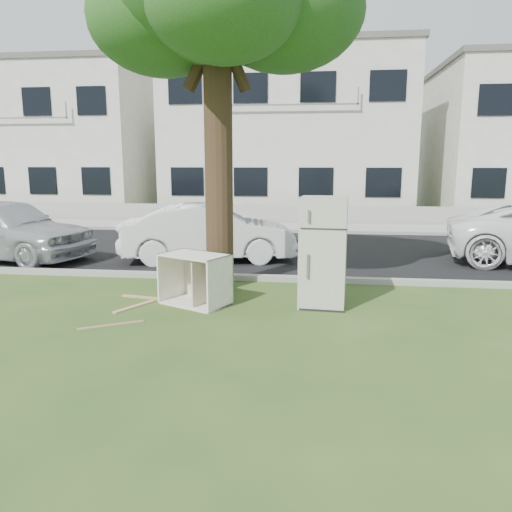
# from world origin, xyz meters

# --- Properties ---
(ground) EXTENTS (120.00, 120.00, 0.00)m
(ground) POSITION_xyz_m (0.00, 0.00, 0.00)
(ground) COLOR #2B4F1C
(road) EXTENTS (120.00, 7.00, 0.01)m
(road) POSITION_xyz_m (0.00, 6.00, 0.01)
(road) COLOR black
(road) RESTS_ON ground
(kerb_near) EXTENTS (120.00, 0.18, 0.12)m
(kerb_near) POSITION_xyz_m (0.00, 2.45, 0.00)
(kerb_near) COLOR gray
(kerb_near) RESTS_ON ground
(kerb_far) EXTENTS (120.00, 0.18, 0.12)m
(kerb_far) POSITION_xyz_m (0.00, 9.55, 0.00)
(kerb_far) COLOR gray
(kerb_far) RESTS_ON ground
(sidewalk) EXTENTS (120.00, 2.80, 0.01)m
(sidewalk) POSITION_xyz_m (0.00, 11.00, 0.01)
(sidewalk) COLOR gray
(sidewalk) RESTS_ON ground
(low_wall) EXTENTS (120.00, 0.15, 0.70)m
(low_wall) POSITION_xyz_m (0.00, 12.60, 0.35)
(low_wall) COLOR gray
(low_wall) RESTS_ON ground
(townhouse_left) EXTENTS (10.20, 8.16, 7.04)m
(townhouse_left) POSITION_xyz_m (-12.00, 17.50, 3.52)
(townhouse_left) COLOR silver
(townhouse_left) RESTS_ON ground
(townhouse_center) EXTENTS (11.22, 8.16, 7.44)m
(townhouse_center) POSITION_xyz_m (0.00, 17.50, 3.72)
(townhouse_center) COLOR silver
(townhouse_center) RESTS_ON ground
(fridge) EXTENTS (0.83, 0.78, 1.88)m
(fridge) POSITION_xyz_m (1.60, 0.77, 0.94)
(fridge) COLOR silver
(fridge) RESTS_ON ground
(cabinet) EXTENTS (1.33, 1.14, 0.89)m
(cabinet) POSITION_xyz_m (-0.61, 0.60, 0.44)
(cabinet) COLOR white
(cabinet) RESTS_ON ground
(plank_a) EXTENTS (0.88, 0.58, 0.02)m
(plank_a) POSITION_xyz_m (-1.60, -0.73, 0.01)
(plank_a) COLOR olive
(plank_a) RESTS_ON ground
(plank_b) EXTENTS (0.97, 0.27, 0.02)m
(plank_b) POSITION_xyz_m (-1.60, 0.84, 0.01)
(plank_b) COLOR tan
(plank_b) RESTS_ON ground
(plank_c) EXTENTS (0.50, 0.83, 0.02)m
(plank_c) POSITION_xyz_m (-1.60, 0.26, 0.01)
(plank_c) COLOR tan
(plank_c) RESTS_ON ground
(car_center) EXTENTS (4.51, 2.32, 1.42)m
(car_center) POSITION_xyz_m (-1.21, 4.42, 0.71)
(car_center) COLOR silver
(car_center) RESTS_ON ground
(car_left) EXTENTS (4.95, 2.88, 1.58)m
(car_left) POSITION_xyz_m (-6.36, 3.95, 0.79)
(car_left) COLOR #ABADB2
(car_left) RESTS_ON ground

